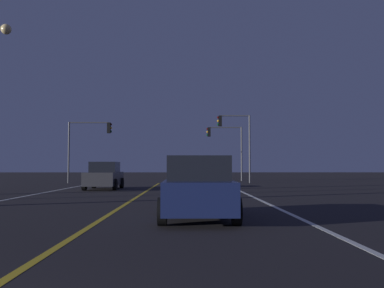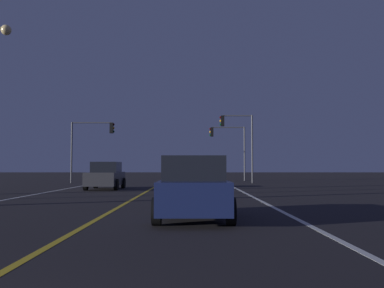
% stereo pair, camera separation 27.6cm
% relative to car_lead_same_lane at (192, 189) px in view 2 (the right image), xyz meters
% --- Properties ---
extents(lane_edge_right, '(0.16, 41.04, 0.01)m').
position_rel_car_lead_same_lane_xyz_m(lane_edge_right, '(2.80, 4.42, -0.82)').
color(lane_edge_right, silver).
rests_on(lane_edge_right, ground).
extents(lane_center_divider, '(0.16, 41.04, 0.01)m').
position_rel_car_lead_same_lane_xyz_m(lane_center_divider, '(-2.61, 4.42, -0.82)').
color(lane_center_divider, gold).
rests_on(lane_center_divider, ground).
extents(car_lead_same_lane, '(2.02, 4.30, 1.70)m').
position_rel_car_lead_same_lane_xyz_m(car_lead_same_lane, '(0.00, 0.00, 0.00)').
color(car_lead_same_lane, black).
rests_on(car_lead_same_lane, ground).
extents(car_oncoming, '(2.02, 4.30, 1.70)m').
position_rel_car_lead_same_lane_xyz_m(car_oncoming, '(-5.42, 15.47, 0.00)').
color(car_oncoming, black).
rests_on(car_oncoming, ground).
extents(traffic_light_near_right, '(2.84, 0.36, 5.79)m').
position_rel_car_lead_same_lane_xyz_m(traffic_light_near_right, '(3.81, 25.44, 3.44)').
color(traffic_light_near_right, '#4C4C51').
rests_on(traffic_light_near_right, ground).
extents(traffic_light_near_left, '(3.71, 0.36, 5.19)m').
position_rel_car_lead_same_lane_xyz_m(traffic_light_near_left, '(-8.50, 25.44, 3.08)').
color(traffic_light_near_left, '#4C4C51').
rests_on(traffic_light_near_left, ground).
extents(traffic_light_far_right, '(3.50, 0.36, 5.27)m').
position_rel_car_lead_same_lane_xyz_m(traffic_light_far_right, '(3.41, 30.94, 3.13)').
color(traffic_light_far_right, '#4C4C51').
rests_on(traffic_light_far_right, ground).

